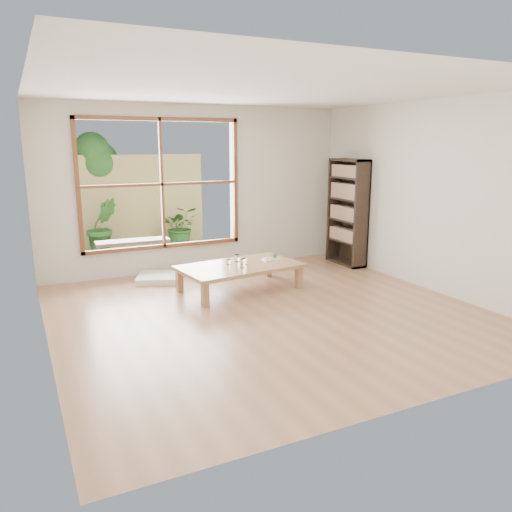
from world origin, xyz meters
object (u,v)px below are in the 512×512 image
at_px(food_tray, 272,258).
at_px(bookshelf, 347,212).
at_px(low_table, 240,268).
at_px(garden_bench, 133,244).

bearing_deg(food_tray, bookshelf, 25.86).
height_order(low_table, bookshelf, bookshelf).
height_order(low_table, garden_bench, garden_bench).
xyz_separation_m(bookshelf, garden_bench, (-3.26, 1.59, -0.53)).
bearing_deg(food_tray, garden_bench, 134.02).
distance_m(bookshelf, food_tray, 1.86).
relative_size(low_table, garden_bench, 1.44).
bearing_deg(bookshelf, low_table, -164.43).
distance_m(food_tray, garden_bench, 2.64).
distance_m(low_table, bookshelf, 2.42).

